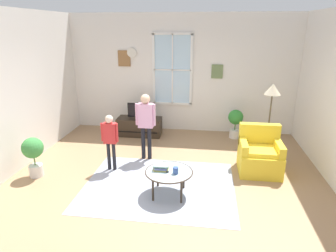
{
  "coord_description": "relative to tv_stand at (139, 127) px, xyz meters",
  "views": [
    {
      "loc": [
        0.67,
        -4.34,
        2.64
      ],
      "look_at": [
        0.01,
        0.45,
        0.99
      ],
      "focal_mm": 31.25,
      "sensor_mm": 36.0,
      "label": 1
    }
  ],
  "objects": [
    {
      "name": "person_pink_shirt",
      "position": [
        0.46,
        -1.35,
        0.64
      ],
      "size": [
        0.41,
        0.19,
        1.38
      ],
      "color": "black",
      "rests_on": "ground_plane"
    },
    {
      "name": "television",
      "position": [
        0.0,
        -0.0,
        0.43
      ],
      "size": [
        0.57,
        0.08,
        0.38
      ],
      "color": "#4C4C4C",
      "rests_on": "tv_stand"
    },
    {
      "name": "person_red_shirt",
      "position": [
        -0.1,
        -1.94,
        0.46
      ],
      "size": [
        0.33,
        0.15,
        1.1
      ],
      "color": "black",
      "rests_on": "ground_plane"
    },
    {
      "name": "tv_stand",
      "position": [
        0.0,
        0.0,
        0.0
      ],
      "size": [
        1.1,
        0.48,
        0.46
      ],
      "color": "#2D2319",
      "rests_on": "ground_plane"
    },
    {
      "name": "potted_plant_by_window",
      "position": [
        2.39,
        0.13,
        0.22
      ],
      "size": [
        0.36,
        0.36,
        0.72
      ],
      "color": "silver",
      "rests_on": "ground_plane"
    },
    {
      "name": "remote_near_books",
      "position": [
        1.07,
        -2.66,
        0.2
      ],
      "size": [
        0.1,
        0.14,
        0.02
      ],
      "primitive_type": "cube",
      "rotation": [
        0.0,
        0.0,
        0.45
      ],
      "color": "black",
      "rests_on": "coffee_table"
    },
    {
      "name": "area_rug",
      "position": [
        0.91,
        -2.43,
        -0.22
      ],
      "size": [
        2.59,
        2.05,
        0.01
      ],
      "primitive_type": "cube",
      "color": "#999EAD",
      "rests_on": "ground_plane"
    },
    {
      "name": "cup",
      "position": [
        1.23,
        -2.73,
        0.25
      ],
      "size": [
        0.09,
        0.09,
        0.11
      ],
      "primitive_type": "cylinder",
      "color": "#334C8C",
      "rests_on": "coffee_table"
    },
    {
      "name": "book_stack",
      "position": [
        0.98,
        -2.62,
        0.24
      ],
      "size": [
        0.25,
        0.19,
        0.09
      ],
      "color": "#B9B947",
      "rests_on": "coffee_table"
    },
    {
      "name": "armchair",
      "position": [
        2.71,
        -1.62,
        0.1
      ],
      "size": [
        0.76,
        0.74,
        0.87
      ],
      "color": "yellow",
      "rests_on": "ground_plane"
    },
    {
      "name": "potted_plant_corner",
      "position": [
        -1.41,
        -2.38,
        0.25
      ],
      "size": [
        0.38,
        0.38,
        0.75
      ],
      "color": "silver",
      "rests_on": "ground_plane"
    },
    {
      "name": "ground_plane",
      "position": [
        1.0,
        -2.52,
        -0.24
      ],
      "size": [
        6.32,
        6.77,
        0.02
      ],
      "primitive_type": "cube",
      "color": "#9E7A56"
    },
    {
      "name": "coffee_table",
      "position": [
        1.11,
        -2.67,
        0.17
      ],
      "size": [
        0.78,
        0.78,
        0.42
      ],
      "color": "#99B2B7",
      "rests_on": "ground_plane"
    },
    {
      "name": "floor_lamp",
      "position": [
        2.96,
        -0.9,
        1.08
      ],
      "size": [
        0.32,
        0.32,
        1.57
      ],
      "color": "black",
      "rests_on": "ground_plane"
    },
    {
      "name": "back_wall",
      "position": [
        0.99,
        0.62,
        1.26
      ],
      "size": [
        5.72,
        0.17,
        2.97
      ],
      "color": "silver",
      "rests_on": "ground_plane"
    }
  ]
}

